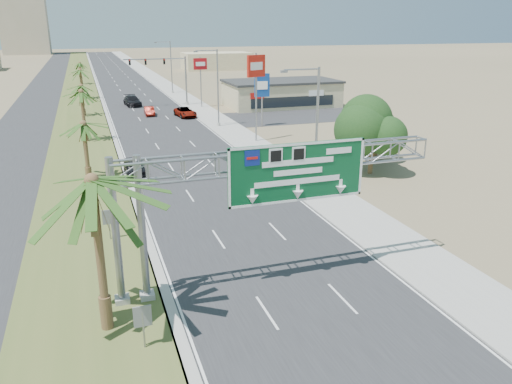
{
  "coord_description": "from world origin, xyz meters",
  "views": [
    {
      "loc": [
        -9.11,
        -12.3,
        12.94
      ],
      "look_at": [
        -0.72,
        12.35,
        4.2
      ],
      "focal_mm": 35.0,
      "sensor_mm": 36.0,
      "label": 1
    }
  ],
  "objects": [
    {
      "name": "oak_near",
      "position": [
        15.0,
        26.0,
        4.53
      ],
      "size": [
        4.5,
        4.5,
        6.8
      ],
      "color": "brown",
      "rests_on": "ground"
    },
    {
      "name": "road",
      "position": [
        0.0,
        110.0,
        0.01
      ],
      "size": [
        12.0,
        300.0,
        0.02
      ],
      "primitive_type": "cube",
      "color": "#28282B",
      "rests_on": "ground"
    },
    {
      "name": "store_building",
      "position": [
        22.0,
        66.0,
        2.0
      ],
      "size": [
        18.0,
        10.0,
        4.0
      ],
      "primitive_type": "cube",
      "color": "tan",
      "rests_on": "ground"
    },
    {
      "name": "streetlight_near",
      "position": [
        7.3,
        22.0,
        4.69
      ],
      "size": [
        3.27,
        0.44,
        10.0
      ],
      "color": "gray",
      "rests_on": "ground"
    },
    {
      "name": "opposing_road",
      "position": [
        -17.0,
        110.0,
        0.01
      ],
      "size": [
        8.0,
        300.0,
        0.02
      ],
      "primitive_type": "cube",
      "color": "#28282B",
      "rests_on": "ground"
    },
    {
      "name": "streetlight_mid",
      "position": [
        7.3,
        52.0,
        4.69
      ],
      "size": [
        3.27,
        0.44,
        10.0
      ],
      "color": "gray",
      "rests_on": "ground"
    },
    {
      "name": "palm_row_d",
      "position": [
        -9.5,
        66.0,
        4.42
      ],
      "size": [
        3.99,
        3.99,
        5.45
      ],
      "color": "brown",
      "rests_on": "ground"
    },
    {
      "name": "car_left_lane",
      "position": [
        -5.5,
        32.35,
        0.77
      ],
      "size": [
        1.84,
        4.53,
        1.54
      ],
      "primitive_type": "imported",
      "rotation": [
        0.0,
        0.0,
        0.0
      ],
      "color": "black",
      "rests_on": "ground"
    },
    {
      "name": "streetlight_far",
      "position": [
        7.3,
        88.0,
        4.69
      ],
      "size": [
        3.27,
        0.44,
        10.0
      ],
      "color": "gray",
      "rests_on": "ground"
    },
    {
      "name": "oak_far",
      "position": [
        18.0,
        30.0,
        3.82
      ],
      "size": [
        3.5,
        3.5,
        5.6
      ],
      "color": "brown",
      "rests_on": "ground"
    },
    {
      "name": "palm_near",
      "position": [
        -9.2,
        8.0,
        6.93
      ],
      "size": [
        5.7,
        5.7,
        8.35
      ],
      "color": "brown",
      "rests_on": "ground"
    },
    {
      "name": "car_far",
      "position": [
        -1.66,
        74.05,
        0.83
      ],
      "size": [
        2.83,
        5.89,
        1.65
      ],
      "primitive_type": "imported",
      "rotation": [
        0.0,
        0.0,
        0.09
      ],
      "color": "black",
      "rests_on": "ground"
    },
    {
      "name": "tower_distant",
      "position": [
        -32.0,
        250.0,
        17.5
      ],
      "size": [
        20.0,
        16.0,
        35.0
      ],
      "primitive_type": "cube",
      "color": "tan",
      "rests_on": "ground"
    },
    {
      "name": "car_mid_lane",
      "position": [
        -0.18,
        63.71,
        0.64
      ],
      "size": [
        1.49,
        3.94,
        1.28
      ],
      "primitive_type": "imported",
      "rotation": [
        0.0,
        0.0,
        -0.03
      ],
      "color": "maroon",
      "rests_on": "ground"
    },
    {
      "name": "building_distant_right",
      "position": [
        30.0,
        140.0,
        2.5
      ],
      "size": [
        20.0,
        12.0,
        5.0
      ],
      "primitive_type": "cube",
      "color": "tan",
      "rests_on": "ground"
    },
    {
      "name": "pole_sign_red_near",
      "position": [
        9.33,
        41.82,
        7.94
      ],
      "size": [
        2.35,
        1.12,
        9.99
      ],
      "color": "gray",
      "rests_on": "ground"
    },
    {
      "name": "pole_sign_red_far",
      "position": [
        9.0,
        68.81,
        6.37
      ],
      "size": [
        2.22,
        0.51,
        8.09
      ],
      "color": "gray",
      "rests_on": "ground"
    },
    {
      "name": "signal_mast",
      "position": [
        5.17,
        71.97,
        4.85
      ],
      "size": [
        10.28,
        0.71,
        8.0
      ],
      "color": "gray",
      "rests_on": "ground"
    },
    {
      "name": "median_signback_a",
      "position": [
        -7.8,
        6.0,
        1.45
      ],
      "size": [
        0.75,
        0.08,
        2.08
      ],
      "color": "gray",
      "rests_on": "ground"
    },
    {
      "name": "palm_row_c",
      "position": [
        -9.5,
        48.0,
        5.66
      ],
      "size": [
        3.99,
        3.99,
        6.75
      ],
      "color": "brown",
      "rests_on": "ground"
    },
    {
      "name": "palm_row_f",
      "position": [
        -9.5,
        110.0,
        4.71
      ],
      "size": [
        3.99,
        3.99,
        5.75
      ],
      "color": "brown",
      "rests_on": "ground"
    },
    {
      "name": "pole_sign_blue",
      "position": [
        13.0,
        50.22,
        5.2
      ],
      "size": [
        2.02,
        0.48,
        7.15
      ],
      "color": "gray",
      "rests_on": "ground"
    },
    {
      "name": "palm_row_b",
      "position": [
        -9.5,
        32.0,
        4.9
      ],
      "size": [
        3.99,
        3.99,
        5.95
      ],
      "color": "brown",
      "rests_on": "ground"
    },
    {
      "name": "median_signback_b",
      "position": [
        -8.5,
        18.0,
        1.45
      ],
      "size": [
        0.75,
        0.08,
        2.08
      ],
      "color": "gray",
      "rests_on": "ground"
    },
    {
      "name": "median_grass",
      "position": [
        -10.0,
        110.0,
        0.06
      ],
      "size": [
        7.0,
        300.0,
        0.12
      ],
      "primitive_type": "cube",
      "color": "#4D5B28",
      "rests_on": "ground"
    },
    {
      "name": "car_right_lane",
      "position": [
        4.68,
        60.66,
        0.7
      ],
      "size": [
        2.93,
        5.29,
        1.4
      ],
      "primitive_type": "imported",
      "rotation": [
        0.0,
        0.0,
        0.12
      ],
      "color": "gray",
      "rests_on": "ground"
    },
    {
      "name": "palm_row_e",
      "position": [
        -9.5,
        85.0,
        5.09
      ],
      "size": [
        3.99,
        3.99,
        6.15
      ],
      "color": "brown",
      "rests_on": "ground"
    },
    {
      "name": "sidewalk_right",
      "position": [
        8.5,
        110.0,
        0.05
      ],
      "size": [
        4.0,
        300.0,
        0.1
      ],
      "primitive_type": "cube",
      "color": "#9E9B93",
      "rests_on": "ground"
    },
    {
      "name": "sign_gantry",
      "position": [
        -1.06,
        9.93,
        6.06
      ],
      "size": [
        16.75,
        1.24,
        7.5
      ],
      "color": "gray",
      "rests_on": "ground"
    }
  ]
}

